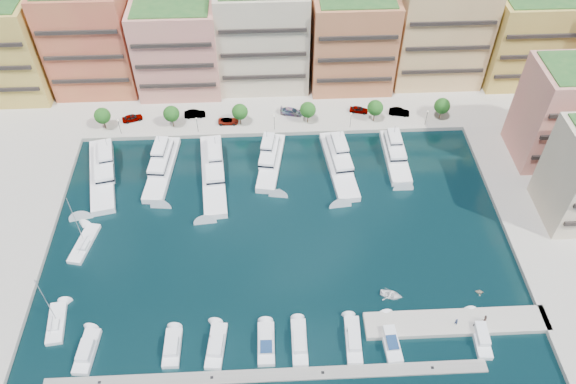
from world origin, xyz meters
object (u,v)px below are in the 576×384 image
at_px(yacht_4, 339,162).
at_px(sailboat_1, 84,244).
at_px(cruiser_9, 480,335).
at_px(cruiser_6, 353,340).
at_px(tender_0, 391,295).
at_px(sailboat_0, 57,324).
at_px(tender_3, 479,292).
at_px(car_4, 359,109).
at_px(tree_2, 240,112).
at_px(tree_1, 171,114).
at_px(lamppost_2, 274,120).
at_px(tree_5, 442,106).
at_px(person_1, 484,319).
at_px(yacht_5, 395,154).
at_px(cruiser_2, 172,348).
at_px(car_5, 399,112).
at_px(yacht_1, 162,166).
at_px(yacht_0, 102,171).
at_px(lamppost_1, 197,122).
at_px(cruiser_0, 87,352).
at_px(car_3, 291,111).
at_px(yacht_2, 213,170).
at_px(cruiser_5, 299,343).
at_px(lamppost_0, 119,125).
at_px(cruiser_7, 390,339).
at_px(car_0, 132,118).
at_px(car_2, 228,121).
at_px(tree_4, 375,108).
at_px(cruiser_3, 216,346).
at_px(car_1, 195,114).
at_px(person_0, 456,322).
at_px(tree_3, 308,110).
at_px(yacht_3, 271,159).
at_px(tree_0, 102,116).
at_px(lamppost_3, 351,118).
at_px(cruiser_4, 266,344).
at_px(lamppost_4, 427,115).

height_order(yacht_4, sailboat_1, sailboat_1).
bearing_deg(yacht_4, cruiser_9, -65.96).
distance_m(cruiser_6, tender_0, 11.93).
relative_size(sailboat_0, tender_3, 8.33).
bearing_deg(car_4, tree_2, 109.67).
xyz_separation_m(tree_1, sailboat_0, (-15.44, -52.33, -4.43)).
distance_m(lamppost_2, cruiser_6, 57.10).
distance_m(tree_5, person_1, 56.25).
xyz_separation_m(tree_1, tree_2, (16.00, 0.00, 0.00)).
relative_size(yacht_5, cruiser_2, 2.41).
bearing_deg(car_5, yacht_1, 118.07).
bearing_deg(lamppost_2, yacht_0, -161.72).
distance_m(lamppost_1, yacht_5, 46.14).
height_order(cruiser_0, car_3, car_3).
xyz_separation_m(yacht_2, car_3, (18.15, 19.23, 0.58)).
bearing_deg(cruiser_5, tender_3, 14.70).
bearing_deg(tree_2, lamppost_0, -175.30).
relative_size(yacht_2, tender_0, 6.25).
xyz_separation_m(yacht_2, cruiser_7, (31.78, -42.26, -0.64)).
bearing_deg(car_4, cruiser_0, 151.75).
distance_m(cruiser_7, car_0, 80.01).
xyz_separation_m(cruiser_9, car_2, (-44.37, 58.61, 1.12)).
bearing_deg(tree_4, cruiser_6, -102.00).
relative_size(car_4, person_1, 2.31).
bearing_deg(cruiser_3, yacht_5, 49.95).
bearing_deg(sailboat_1, tender_3, -11.17).
distance_m(yacht_4, person_1, 46.24).
bearing_deg(person_1, cruiser_9, 53.28).
xyz_separation_m(yacht_5, cruiser_0, (-59.98, -45.72, -0.66)).
height_order(car_1, car_2, car_1).
height_order(car_0, person_0, car_0).
relative_size(tree_3, person_1, 2.92).
bearing_deg(yacht_2, cruiser_0, -114.43).
bearing_deg(car_1, yacht_3, -135.53).
distance_m(tree_2, cruiser_6, 61.47).
bearing_deg(yacht_3, car_0, 154.79).
height_order(cruiser_9, car_4, car_4).
bearing_deg(tree_4, yacht_2, -157.26).
relative_size(cruiser_0, cruiser_5, 0.98).
bearing_deg(yacht_1, person_1, -35.24).
bearing_deg(tender_0, tree_0, 70.12).
bearing_deg(lamppost_3, cruiser_5, -105.52).
bearing_deg(cruiser_9, cruiser_7, -179.92).
distance_m(yacht_0, yacht_2, 24.32).
distance_m(sailboat_0, car_4, 82.08).
distance_m(yacht_0, person_0, 79.24).
distance_m(lamppost_3, car_2, 29.18).
relative_size(cruiser_4, sailboat_1, 0.60).
bearing_deg(lamppost_4, yacht_5, -131.94).
distance_m(cruiser_3, cruiser_6, 23.13).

